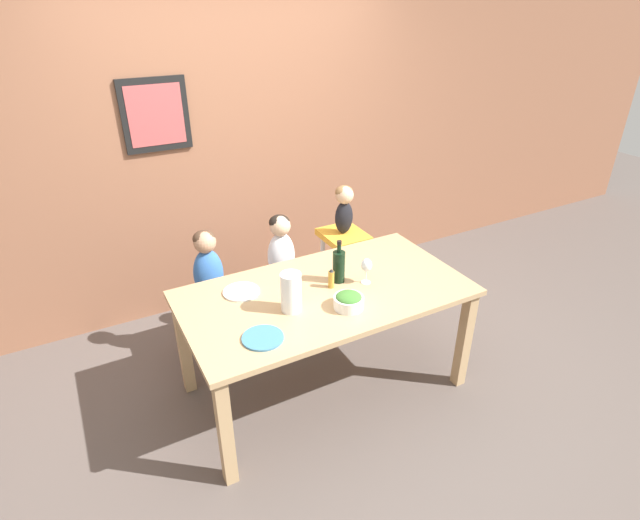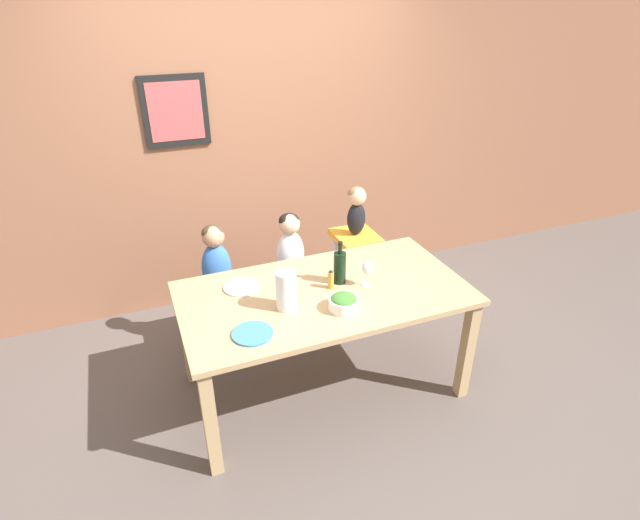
% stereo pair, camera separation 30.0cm
% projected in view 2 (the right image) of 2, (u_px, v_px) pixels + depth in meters
% --- Properties ---
extents(ground_plane, '(14.00, 14.00, 0.00)m').
position_uv_depth(ground_plane, '(324.00, 385.00, 3.39)').
color(ground_plane, '#564C47').
extents(wall_back, '(10.00, 0.09, 2.70)m').
position_uv_depth(wall_back, '(255.00, 137.00, 3.92)').
color(wall_back, '#8E5B42').
rests_on(wall_back, ground_plane).
extents(dining_table, '(1.75, 0.93, 0.76)m').
position_uv_depth(dining_table, '(324.00, 304.00, 3.08)').
color(dining_table, tan).
rests_on(dining_table, ground_plane).
extents(chair_far_left, '(0.37, 0.42, 0.48)m').
position_uv_depth(chair_far_left, '(220.00, 299.00, 3.60)').
color(chair_far_left, silver).
rests_on(chair_far_left, ground_plane).
extents(chair_far_center, '(0.37, 0.42, 0.48)m').
position_uv_depth(chair_far_center, '(291.00, 285.00, 3.78)').
color(chair_far_center, silver).
rests_on(chair_far_center, ground_plane).
extents(chair_right_highchair, '(0.31, 0.36, 0.73)m').
position_uv_depth(chair_right_highchair, '(355.00, 254.00, 3.88)').
color(chair_right_highchair, silver).
rests_on(chair_right_highchair, ground_plane).
extents(person_child_left, '(0.21, 0.16, 0.50)m').
position_uv_depth(person_child_left, '(215.00, 257.00, 3.44)').
color(person_child_left, '#3366B2').
rests_on(person_child_left, chair_far_left).
extents(person_child_center, '(0.21, 0.16, 0.50)m').
position_uv_depth(person_child_center, '(290.00, 244.00, 3.62)').
color(person_child_center, silver).
rests_on(person_child_center, chair_far_center).
extents(person_baby_right, '(0.14, 0.14, 0.38)m').
position_uv_depth(person_baby_right, '(357.00, 207.00, 3.69)').
color(person_baby_right, black).
rests_on(person_baby_right, chair_right_highchair).
extents(wine_bottle, '(0.08, 0.08, 0.28)m').
position_uv_depth(wine_bottle, '(340.00, 267.00, 3.07)').
color(wine_bottle, black).
rests_on(wine_bottle, dining_table).
extents(paper_towel_roll, '(0.12, 0.12, 0.24)m').
position_uv_depth(paper_towel_roll, '(286.00, 290.00, 2.82)').
color(paper_towel_roll, white).
rests_on(paper_towel_roll, dining_table).
extents(wine_glass_near, '(0.07, 0.07, 0.17)m').
position_uv_depth(wine_glass_near, '(367.00, 268.00, 3.04)').
color(wine_glass_near, white).
rests_on(wine_glass_near, dining_table).
extents(salad_bowl_large, '(0.18, 0.18, 0.09)m').
position_uv_depth(salad_bowl_large, '(344.00, 302.00, 2.84)').
color(salad_bowl_large, white).
rests_on(salad_bowl_large, dining_table).
extents(dinner_plate_front_left, '(0.22, 0.22, 0.01)m').
position_uv_depth(dinner_plate_front_left, '(252.00, 333.00, 2.65)').
color(dinner_plate_front_left, teal).
rests_on(dinner_plate_front_left, dining_table).
extents(dinner_plate_back_left, '(0.22, 0.22, 0.01)m').
position_uv_depth(dinner_plate_back_left, '(242.00, 287.00, 3.06)').
color(dinner_plate_back_left, silver).
rests_on(dinner_plate_back_left, dining_table).
extents(condiment_bottle_hot_sauce, '(0.04, 0.04, 0.13)m').
position_uv_depth(condiment_bottle_hot_sauce, '(331.00, 279.00, 3.04)').
color(condiment_bottle_hot_sauce, '#BC8E33').
rests_on(condiment_bottle_hot_sauce, dining_table).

